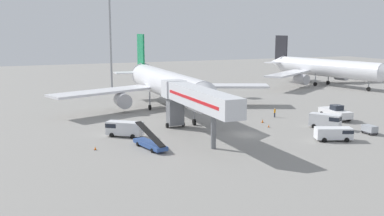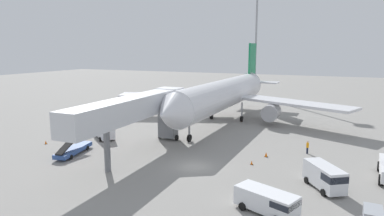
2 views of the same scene
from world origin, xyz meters
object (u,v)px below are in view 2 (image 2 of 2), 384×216
service_van_rear_right (268,201)px  baggage_cart_mid_center (373,216)px  safety_cone_alpha (46,142)px  safety_cone_charlie (266,154)px  service_van_rear_left (104,130)px  safety_cone_bravo (252,163)px  airplane_at_gate (225,94)px  belt_loader_truck (74,148)px  apron_light_mast (257,22)px  jet_bridge (138,109)px  service_van_mid_right (325,176)px  ground_crew_worker_foreground (307,147)px

service_van_rear_right → baggage_cart_mid_center: bearing=9.4°
safety_cone_alpha → safety_cone_charlie: size_ratio=0.85×
service_van_rear_left → safety_cone_bravo: 24.03m
airplane_at_gate → belt_loader_truck: 30.09m
baggage_cart_mid_center → safety_cone_bravo: size_ratio=4.85×
belt_loader_truck → safety_cone_charlie: bearing=21.3°
belt_loader_truck → safety_cone_alpha: bearing=163.8°
service_van_rear_left → apron_light_mast: (10.26, 55.17, 19.74)m
jet_bridge → safety_cone_charlie: (15.19, 5.71, -5.66)m
belt_loader_truck → service_van_mid_right: bearing=2.2°
belt_loader_truck → baggage_cart_mid_center: 34.44m
service_van_mid_right → apron_light_mast: (-21.80, 62.23, 19.70)m
service_van_rear_right → ground_crew_worker_foreground: (1.49, 18.41, -0.21)m
baggage_cart_mid_center → ground_crew_worker_foreground: 18.25m
service_van_rear_left → apron_light_mast: 59.48m
service_van_rear_right → safety_cone_alpha: service_van_rear_right is taller
belt_loader_truck → service_van_mid_right: size_ratio=1.35×
service_van_rear_left → safety_cone_alpha: service_van_rear_left is taller
service_van_rear_left → safety_cone_bravo: service_van_rear_left is taller
service_van_rear_left → baggage_cart_mid_center: 38.04m
airplane_at_gate → safety_cone_charlie: bearing=-57.9°
jet_bridge → belt_loader_truck: bearing=-157.5°
belt_loader_truck → baggage_cart_mid_center: bearing=-7.7°
belt_loader_truck → safety_cone_bravo: belt_loader_truck is taller
service_van_rear_right → ground_crew_worker_foreground: 18.47m
baggage_cart_mid_center → safety_cone_bravo: bearing=140.0°
baggage_cart_mid_center → safety_cone_alpha: size_ratio=4.43×
jet_bridge → baggage_cart_mid_center: size_ratio=9.86×
service_van_mid_right → service_van_rear_left: bearing=167.6°
airplane_at_gate → service_van_mid_right: bearing=-54.4°
baggage_cart_mid_center → ground_crew_worker_foreground: bearing=110.3°
safety_cone_bravo → apron_light_mast: 63.10m
service_van_rear_right → safety_cone_alpha: (-33.40, 7.98, -0.85)m
service_van_rear_right → ground_crew_worker_foreground: size_ratio=3.32×
service_van_rear_left → safety_cone_bravo: size_ratio=11.49×
service_van_mid_right → safety_cone_bravo: (-8.22, 4.23, -1.11)m
ground_crew_worker_foreground → apron_light_mast: apron_light_mast is taller
service_van_rear_left → safety_cone_charlie: (24.80, 0.76, -1.00)m
belt_loader_truck → apron_light_mast: apron_light_mast is taller
safety_cone_bravo → safety_cone_charlie: 3.73m
safety_cone_charlie → baggage_cart_mid_center: bearing=-51.1°
service_van_rear_right → belt_loader_truck: bearing=167.3°
jet_bridge → service_van_rear_right: (18.36, -9.21, -4.85)m
service_van_rear_left → ground_crew_worker_foreground: bearing=8.2°
belt_loader_truck → safety_cone_bravo: size_ratio=14.42×
service_van_rear_left → safety_cone_charlie: size_ratio=8.94×
belt_loader_truck → service_van_rear_right: size_ratio=1.24×
jet_bridge → apron_light_mast: apron_light_mast is taller
ground_crew_worker_foreground → service_van_mid_right: bearing=-77.1°
apron_light_mast → safety_cone_bravo: bearing=-76.8°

